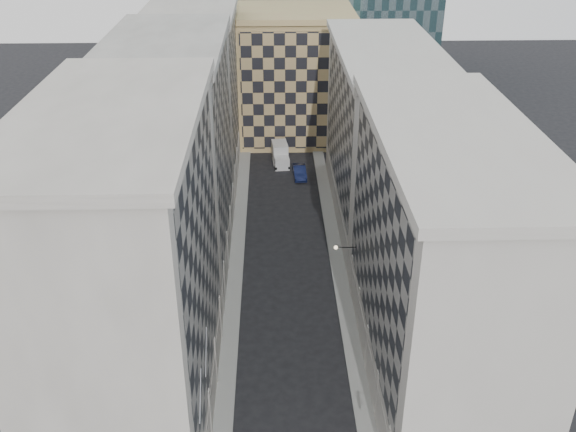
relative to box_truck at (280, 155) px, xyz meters
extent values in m
cube|color=gray|center=(-5.00, -27.23, -1.12)|extent=(1.50, 100.00, 0.15)
cube|color=gray|center=(5.50, -27.23, -1.12)|extent=(1.50, 100.00, 0.15)
cube|color=#9E988F|center=(-10.75, -46.23, 10.30)|extent=(10.00, 22.00, 23.00)
cube|color=gray|center=(-5.87, -46.23, 11.80)|extent=(0.25, 19.36, 18.00)
cube|color=#9E988F|center=(-5.95, -46.23, 0.40)|extent=(0.45, 21.12, 3.20)
cube|color=#9E988F|center=(-10.75, -46.23, 22.15)|extent=(10.80, 22.80, 0.70)
cylinder|color=#9E988F|center=(-6.10, -48.98, 1.00)|extent=(0.90, 0.90, 4.40)
cylinder|color=#9E988F|center=(-6.10, -43.48, 1.00)|extent=(0.90, 0.90, 4.40)
cylinder|color=#9E988F|center=(-6.10, -37.98, 1.00)|extent=(0.90, 0.90, 4.40)
cube|color=gray|center=(-10.75, -24.23, 9.80)|extent=(10.00, 22.00, 22.00)
cube|color=gray|center=(-5.87, -24.23, 11.30)|extent=(0.25, 19.36, 17.00)
cube|color=gray|center=(-5.95, -24.23, 0.40)|extent=(0.45, 21.12, 3.20)
cube|color=gray|center=(-10.75, -24.23, 21.15)|extent=(10.80, 22.80, 0.70)
cylinder|color=gray|center=(-6.10, -32.48, 1.00)|extent=(0.90, 0.90, 4.40)
cylinder|color=gray|center=(-6.10, -26.98, 1.00)|extent=(0.90, 0.90, 4.40)
cylinder|color=gray|center=(-6.10, -21.48, 1.00)|extent=(0.90, 0.90, 4.40)
cylinder|color=gray|center=(-6.10, -15.98, 1.00)|extent=(0.90, 0.90, 4.40)
cube|color=#9E988F|center=(-10.75, -2.23, 9.30)|extent=(10.00, 22.00, 21.00)
cube|color=gray|center=(-5.87, -2.23, 10.80)|extent=(0.25, 19.36, 16.00)
cube|color=#9E988F|center=(-5.95, -2.23, 0.40)|extent=(0.45, 21.12, 3.20)
cube|color=#9E988F|center=(-10.75, -2.23, 20.15)|extent=(10.80, 22.80, 0.70)
cylinder|color=#9E988F|center=(-6.10, -10.48, 1.00)|extent=(0.90, 0.90, 4.40)
cylinder|color=#9E988F|center=(-6.10, -4.98, 1.00)|extent=(0.90, 0.90, 4.40)
cylinder|color=#9E988F|center=(-6.10, 0.52, 1.00)|extent=(0.90, 0.90, 4.40)
cylinder|color=#9E988F|center=(-6.10, 6.02, 1.00)|extent=(0.90, 0.90, 4.40)
cube|color=#B1AAA2|center=(11.25, -42.23, 8.80)|extent=(10.00, 26.00, 20.00)
cube|color=gray|center=(6.37, -42.23, 10.30)|extent=(0.25, 22.88, 15.00)
cube|color=#B1AAA2|center=(6.45, -42.23, 0.40)|extent=(0.45, 24.96, 3.20)
cube|color=#B1AAA2|center=(11.25, -42.23, 19.15)|extent=(10.80, 26.80, 0.70)
cylinder|color=#B1AAA2|center=(6.60, -47.43, 1.00)|extent=(0.90, 0.90, 4.40)
cylinder|color=#B1AAA2|center=(6.60, -42.23, 1.00)|extent=(0.90, 0.90, 4.40)
cylinder|color=#B1AAA2|center=(6.60, -37.03, 1.00)|extent=(0.90, 0.90, 4.40)
cylinder|color=#B1AAA2|center=(6.60, -31.83, 1.00)|extent=(0.90, 0.90, 4.40)
cube|color=#B1AAA2|center=(11.25, -15.23, 8.30)|extent=(10.00, 28.00, 19.00)
cube|color=gray|center=(6.37, -15.23, 9.80)|extent=(0.25, 24.64, 14.00)
cube|color=#B1AAA2|center=(6.45, -15.23, 0.40)|extent=(0.45, 26.88, 3.20)
cube|color=#B1AAA2|center=(11.25, -15.23, 18.15)|extent=(10.80, 28.80, 0.70)
cube|color=tan|center=(2.25, 10.77, 7.80)|extent=(16.00, 14.00, 18.00)
cube|color=tan|center=(2.25, 3.67, 7.80)|extent=(15.20, 0.25, 16.50)
cube|color=tan|center=(2.25, 10.77, 17.20)|extent=(16.80, 14.80, 0.80)
cube|color=#2F2A25|center=(0.25, 24.77, 12.80)|extent=(6.00, 6.00, 28.00)
cylinder|color=gray|center=(-5.65, -53.23, 6.80)|extent=(0.10, 2.33, 2.33)
cylinder|color=gray|center=(-5.65, -49.23, 6.80)|extent=(0.10, 2.33, 2.33)
cylinder|color=black|center=(5.35, -33.23, 5.00)|extent=(1.80, 0.08, 0.08)
sphere|color=#FFE5B2|center=(4.45, -33.23, 5.00)|extent=(0.36, 0.36, 0.36)
cube|color=#BDBDBD|center=(0.16, -1.67, -0.40)|extent=(2.15, 2.31, 1.60)
cube|color=#BDBDBD|center=(-0.06, 0.63, 0.18)|extent=(2.34, 3.38, 2.75)
cylinder|color=black|center=(-0.65, -2.46, -0.80)|extent=(0.34, 0.82, 0.80)
cylinder|color=black|center=(1.11, -2.29, -0.80)|extent=(0.34, 0.82, 0.80)
cylinder|color=black|center=(-1.05, 1.60, -0.80)|extent=(0.34, 0.82, 0.80)
cylinder|color=black|center=(0.72, 1.78, -0.80)|extent=(0.34, 0.82, 0.80)
imported|color=#10183E|center=(2.47, -4.73, -0.44)|extent=(1.85, 4.71, 1.53)
camera|label=1|loc=(-1.15, -82.18, 34.55)|focal=40.00mm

